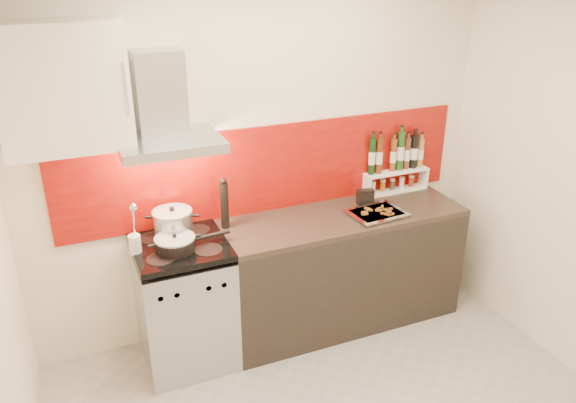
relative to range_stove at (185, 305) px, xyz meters
name	(u,v)px	position (x,y,z in m)	size (l,w,h in m)	color
back_wall	(263,159)	(0.70, 0.30, 0.86)	(3.40, 0.02, 2.60)	silver
backsplash	(271,169)	(0.75, 0.29, 0.78)	(3.00, 0.02, 0.64)	maroon
range_stove	(185,305)	(0.00, 0.00, 0.00)	(0.60, 0.60, 0.91)	#B7B7BA
counter	(341,268)	(1.20, 0.00, 0.01)	(1.80, 0.60, 0.90)	black
range_hood	(164,113)	(0.00, 0.14, 1.30)	(0.62, 0.50, 0.61)	#B7B7BA
upper_cabinet	(63,87)	(-0.55, 0.13, 1.51)	(0.70, 0.35, 0.72)	white
stock_pot	(173,224)	(-0.01, 0.11, 0.56)	(0.26, 0.26, 0.23)	#B7B7BA
saute_pan	(176,243)	(-0.04, -0.07, 0.51)	(0.50, 0.26, 0.12)	black
utensil_jar	(135,238)	(-0.28, -0.01, 0.57)	(0.08, 0.12, 0.37)	silver
pepper_mill	(224,204)	(0.35, 0.14, 0.64)	(0.06, 0.06, 0.37)	black
step_shelf	(397,165)	(1.79, 0.24, 0.68)	(0.54, 0.15, 0.48)	white
caddy_box	(365,196)	(1.44, 0.11, 0.52)	(0.13, 0.05, 0.11)	black
baking_tray	(377,213)	(1.42, -0.09, 0.47)	(0.41, 0.33, 0.03)	silver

